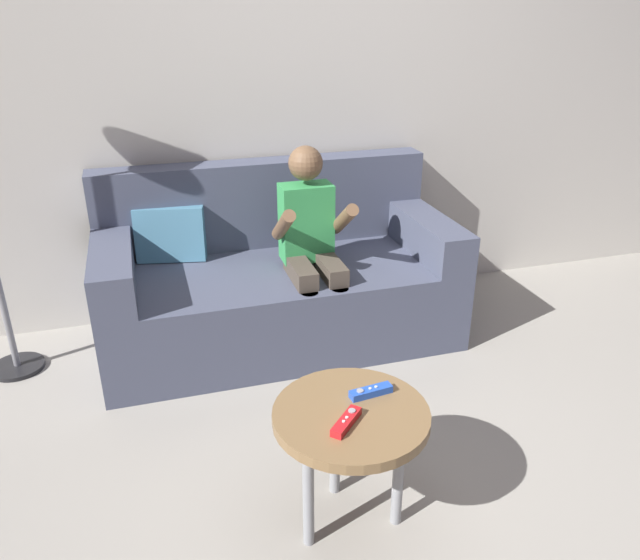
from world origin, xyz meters
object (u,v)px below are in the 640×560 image
person_seated_on_couch (311,242)px  couch (276,280)px  coffee_table (350,425)px  game_remote_blue_center (371,392)px  game_remote_red_near_edge (346,422)px

person_seated_on_couch → couch: bearing=126.3°
coffee_table → person_seated_on_couch: bearing=79.9°
game_remote_blue_center → game_remote_red_near_edge: bearing=-135.5°
coffee_table → game_remote_blue_center: bearing=33.8°
couch → person_seated_on_couch: person_seated_on_couch is taller
couch → person_seated_on_couch: size_ratio=1.74×
person_seated_on_couch → game_remote_red_near_edge: size_ratio=7.89×
couch → person_seated_on_couch: 0.35m
person_seated_on_couch → game_remote_red_near_edge: bearing=-101.2°
person_seated_on_couch → game_remote_blue_center: 1.09m
couch → game_remote_red_near_edge: couch is taller
couch → coffee_table: couch is taller
game_remote_red_near_edge → game_remote_blue_center: (0.12, 0.12, 0.00)m
coffee_table → game_remote_blue_center: (0.09, 0.06, 0.07)m
person_seated_on_couch → game_remote_blue_center: size_ratio=6.87×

